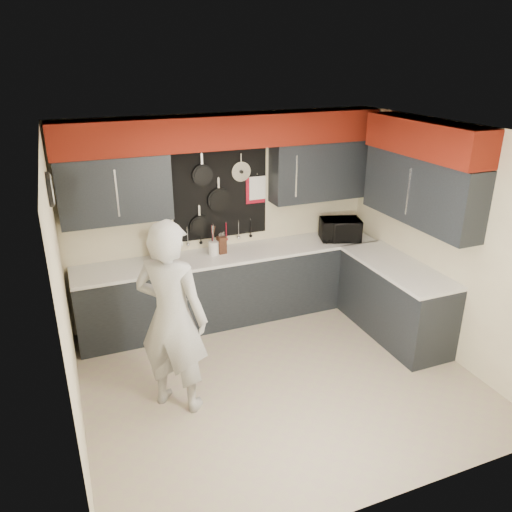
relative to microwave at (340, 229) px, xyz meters
name	(u,v)px	position (x,y,z in m)	size (l,w,h in m)	color
ground	(279,378)	(-1.49, -1.36, -1.06)	(4.00, 4.00, 0.00)	tan
back_wall_assembly	(227,164)	(-1.49, 0.24, 0.95)	(4.00, 0.36, 2.60)	#F0E9B9
right_wall_assembly	(425,180)	(0.36, -1.10, 0.88)	(0.36, 3.50, 2.60)	#F0E9B9
left_wall_assembly	(64,299)	(-3.49, -1.35, 0.27)	(0.05, 3.50, 2.60)	#F0E9B9
base_cabinets	(278,290)	(-1.00, -0.23, -0.61)	(3.95, 2.20, 0.92)	black
microwave	(340,229)	(0.00, 0.00, 0.00)	(0.52, 0.35, 0.29)	black
knife_block	(222,245)	(-1.62, 0.12, -0.03)	(0.10, 0.10, 0.22)	#331A10
utensil_crock	(214,248)	(-1.73, 0.13, -0.06)	(0.13, 0.13, 0.17)	silver
coffee_maker	(162,249)	(-2.38, 0.07, 0.05)	(0.22, 0.26, 0.37)	black
person	(172,318)	(-2.60, -1.36, -0.10)	(0.70, 0.46, 1.93)	#BABAB7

